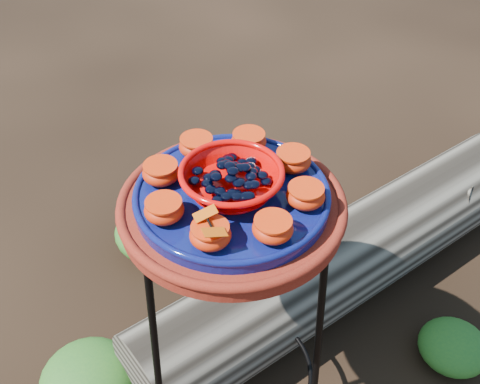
{
  "coord_description": "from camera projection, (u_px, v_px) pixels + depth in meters",
  "views": [
    {
      "loc": [
        -0.08,
        -0.87,
        1.51
      ],
      "look_at": [
        0.02,
        0.0,
        0.76
      ],
      "focal_mm": 45.0,
      "sensor_mm": 36.0,
      "label": 1
    }
  ],
  "objects": [
    {
      "name": "foliage_left",
      "position": [
        88.0,
        378.0,
        1.63
      ],
      "size": [
        0.26,
        0.26,
        0.13
      ],
      "primitive_type": "ellipsoid",
      "color": "#20531B",
      "rests_on": "ground"
    },
    {
      "name": "orange_half_3",
      "position": [
        293.0,
        160.0,
        1.19
      ],
      "size": [
        0.07,
        0.07,
        0.04
      ],
      "primitive_type": "ellipsoid",
      "color": "#B0200D",
      "rests_on": "cobalt_plate"
    },
    {
      "name": "foliage_right",
      "position": [
        454.0,
        346.0,
        1.73
      ],
      "size": [
        0.2,
        0.2,
        0.1
      ],
      "primitive_type": "ellipsoid",
      "color": "#20531B",
      "rests_on": "ground"
    },
    {
      "name": "driftwood_log",
      "position": [
        349.0,
        256.0,
        1.87
      ],
      "size": [
        1.49,
        1.09,
        0.28
      ],
      "primitive_type": null,
      "rotation": [
        0.0,
        0.0,
        0.53
      ],
      "color": "black",
      "rests_on": "ground"
    },
    {
      "name": "cobalt_plate",
      "position": [
        232.0,
        197.0,
        1.16
      ],
      "size": [
        0.38,
        0.38,
        0.03
      ],
      "primitive_type": "cylinder",
      "color": "#0A0736",
      "rests_on": "terracotta_saucer"
    },
    {
      "name": "orange_half_0",
      "position": [
        210.0,
        235.0,
        1.03
      ],
      "size": [
        0.07,
        0.07,
        0.04
      ],
      "primitive_type": "ellipsoid",
      "color": "#B0200D",
      "rests_on": "cobalt_plate"
    },
    {
      "name": "orange_half_4",
      "position": [
        249.0,
        141.0,
        1.24
      ],
      "size": [
        0.07,
        0.07,
        0.04
      ],
      "primitive_type": "ellipsoid",
      "color": "#B0200D",
      "rests_on": "cobalt_plate"
    },
    {
      "name": "orange_half_2",
      "position": [
        305.0,
        196.0,
        1.11
      ],
      "size": [
        0.07,
        0.07,
        0.04
      ],
      "primitive_type": "ellipsoid",
      "color": "#B0200D",
      "rests_on": "cobalt_plate"
    },
    {
      "name": "terracotta_saucer",
      "position": [
        232.0,
        209.0,
        1.18
      ],
      "size": [
        0.44,
        0.44,
        0.04
      ],
      "primitive_type": "cylinder",
      "color": "#680F09",
      "rests_on": "plant_stand"
    },
    {
      "name": "orange_half_1",
      "position": [
        273.0,
        229.0,
        1.05
      ],
      "size": [
        0.07,
        0.07,
        0.04
      ],
      "primitive_type": "ellipsoid",
      "color": "#B0200D",
      "rests_on": "cobalt_plate"
    },
    {
      "name": "butterfly",
      "position": [
        210.0,
        223.0,
        1.02
      ],
      "size": [
        0.1,
        0.08,
        0.02
      ],
      "primitive_type": null,
      "rotation": [
        0.0,
        0.0,
        0.25
      ],
      "color": "#C84A08",
      "rests_on": "orange_half_0"
    },
    {
      "name": "plant_stand",
      "position": [
        233.0,
        324.0,
        1.42
      ],
      "size": [
        0.44,
        0.44,
        0.7
      ],
      "primitive_type": null,
      "color": "black",
      "rests_on": "ground"
    },
    {
      "name": "red_bowl",
      "position": [
        232.0,
        182.0,
        1.13
      ],
      "size": [
        0.19,
        0.19,
        0.05
      ],
      "primitive_type": null,
      "color": "red",
      "rests_on": "cobalt_plate"
    },
    {
      "name": "glass_gems",
      "position": [
        231.0,
        165.0,
        1.11
      ],
      "size": [
        0.15,
        0.15,
        0.03
      ],
      "primitive_type": null,
      "color": "black",
      "rests_on": "red_bowl"
    },
    {
      "name": "orange_half_5",
      "position": [
        197.0,
        146.0,
        1.23
      ],
      "size": [
        0.07,
        0.07,
        0.04
      ],
      "primitive_type": "ellipsoid",
      "color": "#B0200D",
      "rests_on": "cobalt_plate"
    },
    {
      "name": "orange_half_7",
      "position": [
        164.0,
        210.0,
        1.08
      ],
      "size": [
        0.07,
        0.07,
        0.04
      ],
      "primitive_type": "ellipsoid",
      "color": "#B0200D",
      "rests_on": "cobalt_plate"
    },
    {
      "name": "orange_half_6",
      "position": [
        161.0,
        173.0,
        1.16
      ],
      "size": [
        0.07,
        0.07,
        0.04
      ],
      "primitive_type": "ellipsoid",
      "color": "#B0200D",
      "rests_on": "cobalt_plate"
    },
    {
      "name": "foliage_back",
      "position": [
        158.0,
        229.0,
        2.06
      ],
      "size": [
        0.3,
        0.3,
        0.15
      ],
      "primitive_type": "ellipsoid",
      "color": "#20531B",
      "rests_on": "ground"
    }
  ]
}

